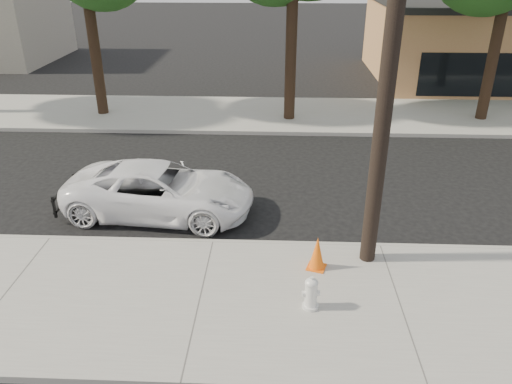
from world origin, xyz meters
TOP-DOWN VIEW (x-y plane):
  - ground at (0.00, 0.00)m, footprint 120.00×120.00m
  - near_sidewalk at (0.00, -4.30)m, footprint 90.00×4.40m
  - far_sidewalk at (0.00, 8.50)m, footprint 90.00×5.00m
  - curb_near at (0.00, -2.10)m, footprint 90.00×0.12m
  - utility_pole at (3.60, -2.70)m, footprint 1.40×0.34m
  - police_cruiser at (-1.59, -0.49)m, footprint 5.18×2.74m
  - fire_hydrant at (2.21, -4.50)m, footprint 0.35×0.32m
  - traffic_cone at (2.42, -3.13)m, footprint 0.49×0.49m

SIDE VIEW (x-z plane):
  - ground at x=0.00m, z-range 0.00..0.00m
  - near_sidewalk at x=0.00m, z-range 0.00..0.15m
  - far_sidewalk at x=0.00m, z-range 0.00..0.15m
  - curb_near at x=0.00m, z-range -0.01..0.15m
  - fire_hydrant at x=2.21m, z-range 0.14..0.81m
  - traffic_cone at x=2.42m, z-range 0.14..0.90m
  - police_cruiser at x=-1.59m, z-range 0.00..1.39m
  - utility_pole at x=3.60m, z-range 0.20..9.20m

